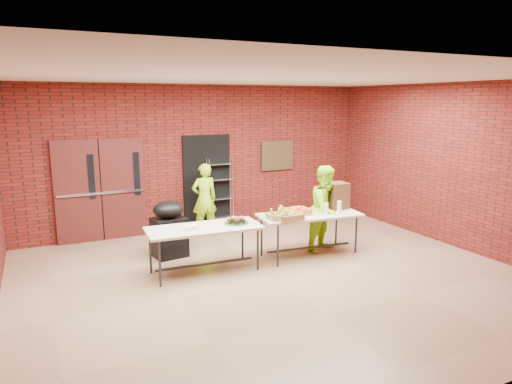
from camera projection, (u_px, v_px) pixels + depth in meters
room at (276, 182)px, 7.10m from camera, size 8.08×7.08×3.28m
double_doors at (101, 190)px, 9.30m from camera, size 1.78×0.12×2.10m
dark_doorway at (207, 182)px, 10.31m from camera, size 1.10×0.06×2.10m
bronze_plaque at (277, 156)px, 10.97m from camera, size 0.85×0.04×0.70m
wire_rack at (220, 193)px, 10.34m from camera, size 0.58×0.20×1.59m
table_left at (204, 231)px, 7.60m from camera, size 1.94×0.91×0.78m
table_right at (310, 217)px, 8.47m from camera, size 1.97×1.00×0.78m
basket_bananas at (279, 216)px, 8.11m from camera, size 0.40×0.31×0.13m
basket_oranges at (297, 211)px, 8.43m from camera, size 0.44×0.34×0.14m
basket_apples at (288, 216)px, 8.06m from camera, size 0.46×0.36×0.14m
muffin_tray at (236, 220)px, 7.82m from camera, size 0.42×0.42×0.10m
napkin_box at (191, 228)px, 7.42m from camera, size 0.20×0.13×0.07m
coffee_dispenser at (337, 196)px, 8.85m from camera, size 0.39×0.35×0.51m
cup_stack_front at (326, 209)px, 8.42m from camera, size 0.07×0.07×0.22m
cup_stack_mid at (339, 208)px, 8.45m from camera, size 0.08×0.08×0.24m
cup_stack_back at (323, 205)px, 8.61m from camera, size 0.09×0.09×0.26m
covered_grill at (169, 229)px, 8.39m from camera, size 0.64×0.56×1.05m
volunteer_woman at (204, 199)px, 9.87m from camera, size 0.56×0.37×1.53m
volunteer_man at (326, 208)px, 8.72m from camera, size 0.97×0.87×1.65m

